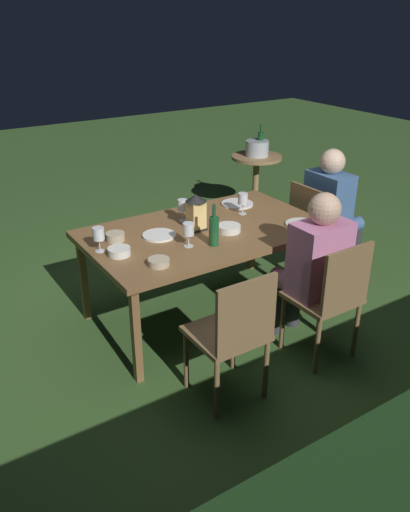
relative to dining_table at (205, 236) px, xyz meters
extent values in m
plane|color=#385B28|center=(0.00, 0.00, -0.67)|extent=(16.00, 16.00, 0.00)
cube|color=brown|center=(0.00, 0.00, 0.03)|extent=(1.74, 1.04, 0.04)
cube|color=brown|center=(-0.80, -0.45, -0.33)|extent=(0.05, 0.05, 0.68)
cube|color=brown|center=(0.80, -0.45, -0.33)|extent=(0.05, 0.05, 0.68)
cube|color=brown|center=(-0.80, 0.45, -0.33)|extent=(0.05, 0.05, 0.68)
cube|color=brown|center=(0.80, 0.45, -0.33)|extent=(0.05, 0.05, 0.68)
cube|color=brown|center=(-1.19, 0.00, -0.24)|extent=(0.40, 0.42, 0.03)
cube|color=brown|center=(-1.00, 0.00, -0.01)|extent=(0.03, 0.40, 0.42)
cylinder|color=brown|center=(-1.36, -0.18, -0.46)|extent=(0.03, 0.03, 0.42)
cylinder|color=brown|center=(-1.36, 0.18, -0.46)|extent=(0.03, 0.03, 0.42)
cylinder|color=brown|center=(-1.02, -0.18, -0.46)|extent=(0.03, 0.03, 0.42)
cylinder|color=brown|center=(-1.02, 0.18, -0.46)|extent=(0.03, 0.03, 0.42)
cube|color=#426699|center=(-1.25, 0.00, 0.03)|extent=(0.24, 0.38, 0.50)
sphere|color=beige|center=(-1.25, 0.00, 0.37)|extent=(0.21, 0.21, 0.21)
cylinder|color=#426699|center=(-1.39, -0.09, -0.21)|extent=(0.36, 0.13, 0.13)
cylinder|color=#426699|center=(-1.39, 0.09, -0.21)|extent=(0.36, 0.13, 0.13)
cylinder|color=#333338|center=(-1.55, -0.09, -0.45)|extent=(0.11, 0.11, 0.45)
cylinder|color=#333338|center=(-1.55, 0.09, -0.45)|extent=(0.11, 0.11, 0.45)
cube|color=brown|center=(-0.39, 0.84, -0.24)|extent=(0.42, 0.40, 0.03)
cube|color=brown|center=(-0.39, 1.03, -0.01)|extent=(0.40, 0.02, 0.42)
cylinder|color=brown|center=(-0.21, 0.67, -0.46)|extent=(0.03, 0.03, 0.42)
cylinder|color=brown|center=(-0.57, 0.67, -0.46)|extent=(0.03, 0.03, 0.42)
cylinder|color=brown|center=(-0.21, 1.01, -0.46)|extent=(0.03, 0.03, 0.42)
cylinder|color=brown|center=(-0.57, 1.01, -0.46)|extent=(0.03, 0.03, 0.42)
cube|color=#C675A3|center=(-0.39, 0.78, 0.03)|extent=(0.38, 0.24, 0.50)
sphere|color=#D1A889|center=(-0.39, 0.78, 0.37)|extent=(0.21, 0.21, 0.21)
cylinder|color=#C675A3|center=(-0.30, 0.64, -0.21)|extent=(0.13, 0.36, 0.13)
cylinder|color=#C675A3|center=(-0.48, 0.64, -0.21)|extent=(0.13, 0.36, 0.13)
cylinder|color=#333338|center=(-0.30, 0.48, -0.45)|extent=(0.11, 0.11, 0.45)
cylinder|color=#333338|center=(-0.48, 0.48, -0.45)|extent=(0.11, 0.11, 0.45)
cube|color=brown|center=(0.39, 0.84, -0.24)|extent=(0.42, 0.40, 0.03)
cube|color=brown|center=(0.39, 1.03, -0.01)|extent=(0.40, 0.02, 0.42)
cylinder|color=brown|center=(0.57, 0.67, -0.46)|extent=(0.03, 0.03, 0.42)
cylinder|color=brown|center=(0.21, 0.67, -0.46)|extent=(0.03, 0.03, 0.42)
cylinder|color=brown|center=(0.57, 1.01, -0.46)|extent=(0.03, 0.03, 0.42)
cylinder|color=brown|center=(0.21, 1.01, -0.46)|extent=(0.03, 0.03, 0.42)
cube|color=black|center=(0.06, -0.03, 0.06)|extent=(0.12, 0.12, 0.01)
cube|color=#F9D17A|center=(0.06, -0.03, 0.17)|extent=(0.11, 0.11, 0.20)
cone|color=black|center=(0.06, -0.03, 0.29)|extent=(0.15, 0.15, 0.05)
cylinder|color=#195128|center=(0.10, 0.27, 0.15)|extent=(0.07, 0.07, 0.20)
cylinder|color=#195128|center=(0.10, 0.27, 0.30)|extent=(0.03, 0.03, 0.09)
cylinder|color=silver|center=(0.79, -0.06, 0.05)|extent=(0.06, 0.06, 0.00)
cylinder|color=silver|center=(0.79, -0.06, 0.09)|extent=(0.01, 0.01, 0.08)
cylinder|color=silver|center=(0.79, -0.06, 0.18)|extent=(0.08, 0.08, 0.08)
cylinder|color=maroon|center=(0.79, -0.06, 0.15)|extent=(0.07, 0.07, 0.03)
cylinder|color=silver|center=(0.05, -0.23, 0.05)|extent=(0.06, 0.06, 0.00)
cylinder|color=silver|center=(0.05, -0.23, 0.09)|extent=(0.01, 0.01, 0.08)
cylinder|color=silver|center=(0.05, -0.23, 0.18)|extent=(0.08, 0.08, 0.08)
cylinder|color=maroon|center=(0.05, -0.23, 0.15)|extent=(0.07, 0.07, 0.03)
cylinder|color=silver|center=(-0.42, -0.11, 0.05)|extent=(0.06, 0.06, 0.00)
cylinder|color=silver|center=(-0.42, -0.11, 0.09)|extent=(0.01, 0.01, 0.08)
cylinder|color=silver|center=(-0.42, -0.11, 0.18)|extent=(0.08, 0.08, 0.08)
cylinder|color=maroon|center=(-0.42, -0.11, 0.15)|extent=(0.07, 0.07, 0.03)
cylinder|color=silver|center=(0.26, 0.19, 0.05)|extent=(0.06, 0.06, 0.00)
cylinder|color=silver|center=(0.26, 0.19, 0.09)|extent=(0.01, 0.01, 0.08)
cylinder|color=silver|center=(0.26, 0.19, 0.18)|extent=(0.08, 0.08, 0.08)
cylinder|color=maroon|center=(0.26, 0.19, 0.15)|extent=(0.07, 0.07, 0.03)
cylinder|color=white|center=(-0.65, 0.33, 0.06)|extent=(0.25, 0.25, 0.01)
cylinder|color=white|center=(-0.51, -0.30, 0.06)|extent=(0.26, 0.26, 0.01)
cylinder|color=white|center=(0.34, -0.07, 0.06)|extent=(0.24, 0.24, 0.01)
cylinder|color=#BCAD8E|center=(0.56, 0.34, 0.07)|extent=(0.14, 0.14, 0.04)
cylinder|color=#424C1E|center=(0.56, 0.34, 0.08)|extent=(0.12, 0.12, 0.01)
cylinder|color=silver|center=(0.71, 0.07, 0.08)|extent=(0.15, 0.15, 0.05)
cylinder|color=tan|center=(0.71, 0.07, 0.09)|extent=(0.13, 0.13, 0.02)
cylinder|color=#BCAD8E|center=(0.63, -0.17, 0.08)|extent=(0.13, 0.13, 0.05)
cylinder|color=#477533|center=(0.63, -0.17, 0.09)|extent=(0.11, 0.11, 0.02)
cylinder|color=silver|center=(-0.12, 0.13, 0.08)|extent=(0.17, 0.17, 0.05)
cylinder|color=beige|center=(-0.12, 0.13, 0.09)|extent=(0.14, 0.14, 0.01)
cylinder|color=#937047|center=(-1.71, -1.58, -0.01)|extent=(0.57, 0.57, 0.03)
cylinder|color=#937047|center=(-1.71, -1.58, -0.35)|extent=(0.07, 0.07, 0.65)
cylinder|color=#937047|center=(-1.71, -1.58, -0.66)|extent=(0.43, 0.43, 0.02)
cylinder|color=#B2B7BF|center=(-1.71, -1.58, 0.10)|extent=(0.26, 0.26, 0.17)
cylinder|color=white|center=(-1.71, -1.58, 0.14)|extent=(0.23, 0.23, 0.04)
cylinder|color=#144723|center=(-1.76, -1.58, 0.18)|extent=(0.07, 0.07, 0.16)
cylinder|color=#144723|center=(-1.76, -1.58, 0.31)|extent=(0.03, 0.03, 0.09)
camera|label=1|loc=(1.90, 2.94, 1.50)|focal=36.36mm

